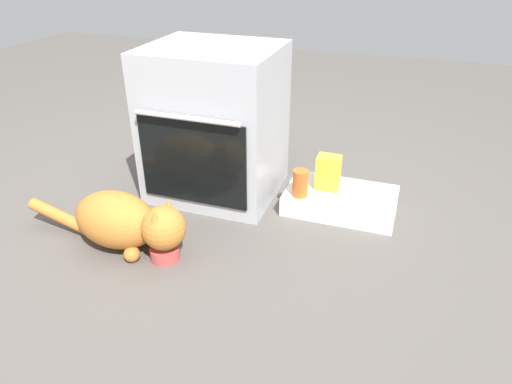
# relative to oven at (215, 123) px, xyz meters

# --- Properties ---
(ground) EXTENTS (8.00, 8.00, 0.00)m
(ground) POSITION_rel_oven_xyz_m (0.09, -0.43, -0.40)
(ground) COLOR #56514C
(oven) EXTENTS (0.66, 0.61, 0.79)m
(oven) POSITION_rel_oven_xyz_m (0.00, 0.00, 0.00)
(oven) COLOR #B7BABF
(oven) RESTS_ON ground
(pantry_cabinet) EXTENTS (0.56, 0.34, 0.10)m
(pantry_cabinet) POSITION_rel_oven_xyz_m (0.69, 0.01, -0.34)
(pantry_cabinet) COLOR white
(pantry_cabinet) RESTS_ON ground
(food_bowl) EXTENTS (0.13, 0.13, 0.09)m
(food_bowl) POSITION_rel_oven_xyz_m (0.03, -0.66, -0.36)
(food_bowl) COLOR #C64C47
(food_bowl) RESTS_ON ground
(cat) EXTENTS (0.86, 0.28, 0.28)m
(cat) POSITION_rel_oven_xyz_m (-0.17, -0.65, -0.25)
(cat) COLOR #C6752D
(cat) RESTS_ON ground
(sauce_jar) EXTENTS (0.08, 0.08, 0.14)m
(sauce_jar) POSITION_rel_oven_xyz_m (0.50, -0.09, -0.22)
(sauce_jar) COLOR #D16023
(sauce_jar) RESTS_ON pantry_cabinet
(snack_bag) EXTENTS (0.12, 0.09, 0.18)m
(snack_bag) POSITION_rel_oven_xyz_m (0.61, 0.03, -0.20)
(snack_bag) COLOR yellow
(snack_bag) RESTS_ON pantry_cabinet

